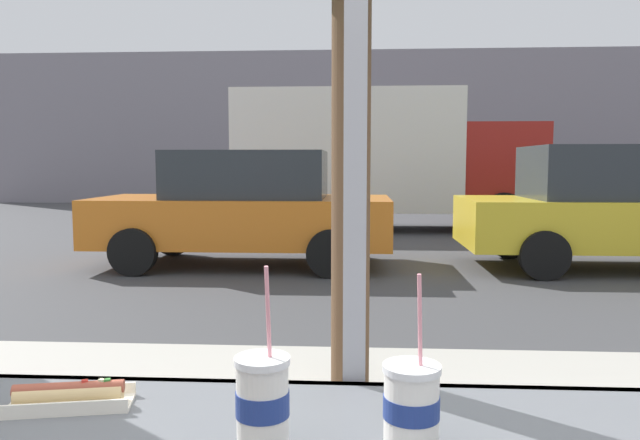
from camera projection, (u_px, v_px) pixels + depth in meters
ground_plane at (355, 259)px, 9.32m from camera, size 60.00×60.00×0.00m
window_wall at (356, 55)px, 1.29m from camera, size 2.63×0.20×2.90m
building_facade_far at (355, 129)px, 22.29m from camera, size 28.00×1.20×5.60m
soda_cup_left at (411, 405)px, 1.00m from camera, size 0.10×0.10×0.30m
soda_cup_right at (262, 402)px, 1.00m from camera, size 0.09×0.09×0.32m
hotdog_tray_near at (69, 396)px, 1.18m from camera, size 0.25×0.14×0.05m
parked_car_orange at (245, 208)px, 8.66m from camera, size 4.26×1.97×1.67m
parked_car_yellow at (625, 208)px, 8.34m from camera, size 4.63×1.94×1.74m
box_truck at (378, 156)px, 13.33m from camera, size 6.65×2.44×3.07m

